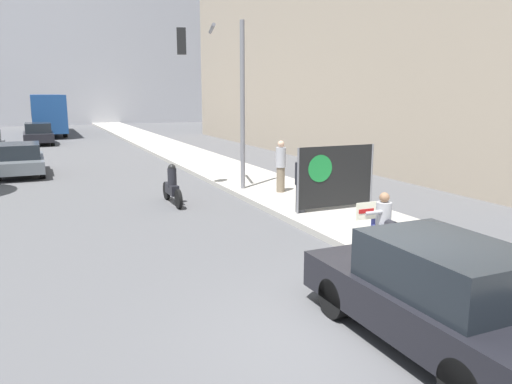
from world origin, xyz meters
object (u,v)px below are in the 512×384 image
object	(u,v)px
pedestrian_behind	(281,166)
city_bus_on_road	(47,112)
protest_banner	(336,176)
car_on_road_distant	(38,134)
jogger_on_sidewalk	(301,183)
traffic_light_pole	(220,79)
parked_car_curbside	(437,295)
car_on_road_nearest	(20,159)
motorcycle_on_road	(172,187)
seated_protester	(385,218)

from	to	relation	value
pedestrian_behind	city_bus_on_road	distance (m)	32.13
protest_banner	car_on_road_distant	distance (m)	26.58
jogger_on_sidewalk	traffic_light_pole	xyz separation A→B (m)	(-0.84, 4.18, 2.97)
traffic_light_pole	parked_car_curbside	distance (m)	11.88
protest_banner	city_bus_on_road	xyz separation A→B (m)	(-6.56, 34.48, 0.78)
jogger_on_sidewalk	traffic_light_pole	world-z (taller)	traffic_light_pole
car_on_road_nearest	car_on_road_distant	size ratio (longest dim) A/B	1.04
protest_banner	traffic_light_pole	size ratio (longest dim) A/B	0.44
car_on_road_nearest	motorcycle_on_road	bearing A→B (deg)	-61.43
seated_protester	car_on_road_nearest	size ratio (longest dim) A/B	0.28
pedestrian_behind	parked_car_curbside	distance (m)	10.40
traffic_light_pole	car_on_road_distant	xyz separation A→B (m)	(-5.60, 21.16, -3.22)
seated_protester	motorcycle_on_road	size ratio (longest dim) A/B	0.58
protest_banner	car_on_road_distant	bearing A→B (deg)	106.33
motorcycle_on_road	pedestrian_behind	bearing A→B (deg)	-5.98
jogger_on_sidewalk	motorcycle_on_road	world-z (taller)	jogger_on_sidewalk
car_on_road_nearest	protest_banner	bearing A→B (deg)	-54.21
seated_protester	protest_banner	size ratio (longest dim) A/B	0.48
traffic_light_pole	motorcycle_on_road	size ratio (longest dim) A/B	2.74
parked_car_curbside	car_on_road_distant	bearing A→B (deg)	97.98
pedestrian_behind	seated_protester	bearing A→B (deg)	87.46
car_on_road_nearest	jogger_on_sidewalk	bearing A→B (deg)	-57.33
jogger_on_sidewalk	car_on_road_distant	distance (m)	26.15
seated_protester	car_on_road_nearest	bearing A→B (deg)	119.33
motorcycle_on_road	traffic_light_pole	bearing A→B (deg)	25.44
parked_car_curbside	motorcycle_on_road	world-z (taller)	parked_car_curbside
protest_banner	traffic_light_pole	world-z (taller)	traffic_light_pole
protest_banner	car_on_road_distant	xyz separation A→B (m)	(-7.47, 25.51, -0.41)
seated_protester	pedestrian_behind	xyz separation A→B (m)	(0.74, 6.47, 0.25)
jogger_on_sidewalk	pedestrian_behind	size ratio (longest dim) A/B	0.92
car_on_road_nearest	city_bus_on_road	world-z (taller)	city_bus_on_road
protest_banner	pedestrian_behind	bearing A→B (deg)	94.48
pedestrian_behind	parked_car_curbside	world-z (taller)	pedestrian_behind
traffic_light_pole	city_bus_on_road	size ratio (longest dim) A/B	0.48
seated_protester	parked_car_curbside	xyz separation A→B (m)	(-1.93, -3.57, -0.06)
jogger_on_sidewalk	car_on_road_nearest	size ratio (longest dim) A/B	0.37
protest_banner	motorcycle_on_road	world-z (taller)	protest_banner
protest_banner	parked_car_curbside	bearing A→B (deg)	-112.42
car_on_road_distant	motorcycle_on_road	size ratio (longest dim) A/B	2.00
traffic_light_pole	city_bus_on_road	bearing A→B (deg)	98.85
protest_banner	seated_protester	bearing A→B (deg)	-105.68
car_on_road_nearest	motorcycle_on_road	distance (m)	9.42
motorcycle_on_road	protest_banner	bearing A→B (deg)	-40.95
car_on_road_nearest	city_bus_on_road	xyz separation A→B (m)	(1.84, 22.83, 1.23)
traffic_light_pole	car_on_road_nearest	size ratio (longest dim) A/B	1.31
car_on_road_nearest	seated_protester	bearing A→B (deg)	-63.85
seated_protester	city_bus_on_road	bearing A→B (deg)	101.56
jogger_on_sidewalk	protest_banner	distance (m)	1.06
parked_car_curbside	car_on_road_nearest	distance (m)	19.49
car_on_road_nearest	city_bus_on_road	distance (m)	22.93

